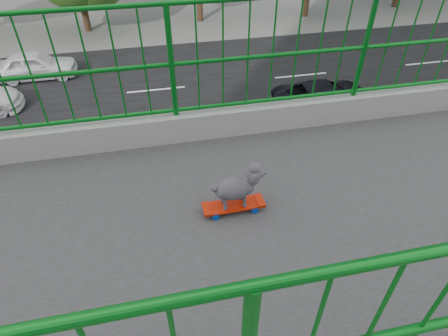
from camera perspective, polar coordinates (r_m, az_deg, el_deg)
name	(u,v)px	position (r m, az deg, el deg)	size (l,w,h in m)	color
road	(161,120)	(17.66, -9.59, 7.18)	(18.00, 90.00, 0.02)	black
railing	(197,217)	(2.93, -4.07, -7.48)	(3.00, 24.00, 1.42)	gray
skateboard	(234,206)	(3.23, 1.46, -5.78)	(0.17, 0.54, 0.07)	red
poodle	(237,186)	(3.08, 1.97, -2.80)	(0.20, 0.46, 0.38)	#322F35
car_1	(43,172)	(14.69, -25.85, -0.57)	(1.69, 4.84, 1.60)	#A6A6AB
car_2	(325,97)	(18.58, 15.10, 10.46)	(2.25, 4.87, 1.35)	black
car_4	(35,65)	(23.29, -26.80, 13.78)	(1.70, 4.22, 1.44)	silver
car_5	(327,198)	(12.92, 15.48, -4.47)	(1.38, 3.96, 1.31)	black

